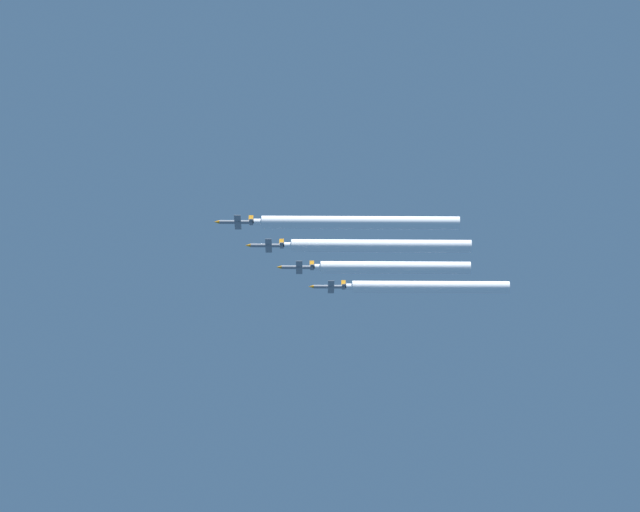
# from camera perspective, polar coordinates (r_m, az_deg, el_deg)

# --- Properties ---
(jet_lead) EXTENTS (7.80, 11.36, 2.73)m
(jet_lead) POSITION_cam_1_polar(r_m,az_deg,el_deg) (435.20, -3.12, 1.25)
(jet_lead) COLOR slate
(jet_second_echelon) EXTENTS (7.80, 11.36, 2.73)m
(jet_second_echelon) POSITION_cam_1_polar(r_m,az_deg,el_deg) (442.64, -1.99, 0.39)
(jet_second_echelon) COLOR slate
(jet_third_echelon) EXTENTS (7.80, 11.36, 2.73)m
(jet_third_echelon) POSITION_cam_1_polar(r_m,az_deg,el_deg) (451.36, -0.86, -0.41)
(jet_third_echelon) COLOR slate
(jet_fourth_echelon) EXTENTS (7.80, 11.36, 2.73)m
(jet_fourth_echelon) POSITION_cam_1_polar(r_m,az_deg,el_deg) (459.25, 0.31, -1.13)
(jet_fourth_echelon) COLOR slate
(smoke_trail_lead) EXTENTS (3.58, 57.39, 3.58)m
(smoke_trail_lead) POSITION_cam_1_polar(r_m,az_deg,el_deg) (434.90, 1.34, 1.23)
(smoke_trail_lead) COLOR white
(smoke_trail_second_echelon) EXTENTS (3.58, 53.09, 3.58)m
(smoke_trail_second_echelon) POSITION_cam_1_polar(r_m,az_deg,el_deg) (442.88, 2.12, 0.37)
(smoke_trail_second_echelon) COLOR white
(smoke_trail_third_echelon) EXTENTS (3.58, 45.15, 3.58)m
(smoke_trail_third_echelon) POSITION_cam_1_polar(r_m,az_deg,el_deg) (451.99, 2.66, -0.43)
(smoke_trail_third_echelon) COLOR white
(smoke_trail_fourth_echelon) EXTENTS (3.58, 48.08, 3.58)m
(smoke_trail_fourth_echelon) POSITION_cam_1_polar(r_m,az_deg,el_deg) (460.54, 3.95, -1.14)
(smoke_trail_fourth_echelon) COLOR white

